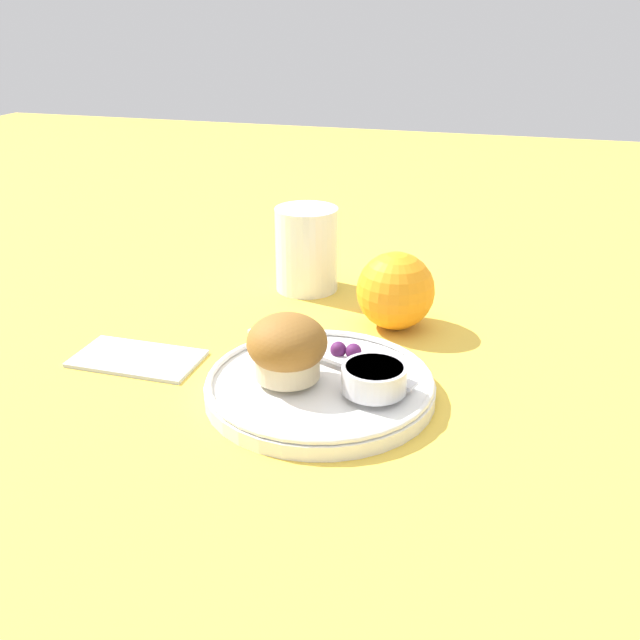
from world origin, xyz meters
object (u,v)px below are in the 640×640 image
muffin (287,348)px  orange_fruit (395,291)px  butter_knife (327,356)px  juice_glass (307,249)px

muffin → orange_fruit: size_ratio=0.85×
butter_knife → muffin: bearing=-95.7°
butter_knife → juice_glass: bearing=134.2°
muffin → juice_glass: juice_glass is taller
muffin → juice_glass: 0.27m
orange_fruit → juice_glass: (-0.13, 0.09, 0.01)m
muffin → orange_fruit: bearing=69.9°
muffin → juice_glass: size_ratio=0.70×
juice_glass → butter_knife: bearing=-67.9°
juice_glass → muffin: bearing=-76.3°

